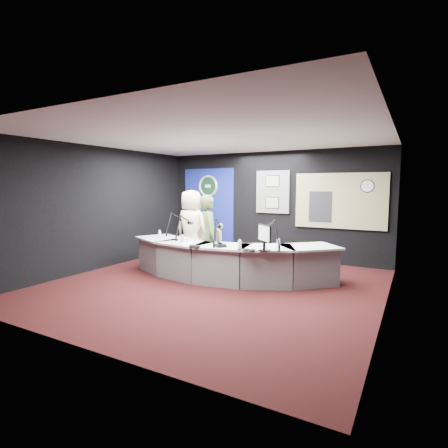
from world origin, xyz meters
The scene contains 33 objects.
ground centered at (0.00, 0.00, 0.00)m, with size 6.00×6.00×0.00m, color black.
ceiling centered at (0.00, 0.00, 2.80)m, with size 6.00×6.00×0.02m, color silver.
wall_back centered at (0.00, 3.00, 1.40)m, with size 6.00×0.02×2.80m, color black.
wall_front centered at (0.00, -3.00, 1.40)m, with size 6.00×0.02×2.80m, color black.
wall_left centered at (-3.00, 0.00, 1.40)m, with size 0.02×6.00×2.80m, color black.
wall_right centered at (3.00, 0.00, 1.40)m, with size 0.02×6.00×2.80m, color black.
broadcast_desk centered at (-0.05, 0.55, 0.38)m, with size 4.50×1.90×0.75m, color #B5B8BA, non-canonical shape.
backdrop_panel centered at (-1.90, 2.97, 1.25)m, with size 1.60×0.05×2.30m, color navy.
agency_seal centered at (-1.90, 2.93, 1.90)m, with size 0.63×0.63×0.07m, color silver.
seal_center centered at (-1.90, 2.94, 1.90)m, with size 0.48×0.48×0.01m, color black.
pinboard centered at (0.05, 2.97, 1.75)m, with size 0.90×0.04×1.10m, color slate.
framed_photo_upper centered at (0.05, 2.94, 2.03)m, with size 0.34×0.02×0.27m, color gray.
framed_photo_lower centered at (0.05, 2.94, 1.47)m, with size 0.34×0.02×0.27m, color gray.
booth_window_frame centered at (1.75, 2.97, 1.55)m, with size 2.12×0.06×1.32m, color tan.
booth_glow centered at (1.75, 2.96, 1.55)m, with size 2.00×0.02×1.20m, color beige.
equipment_rack centered at (1.30, 2.94, 1.40)m, with size 0.55×0.02×0.75m, color black.
wall_clock centered at (2.35, 2.94, 1.90)m, with size 0.28×0.28×0.01m, color white.
armchair_left centered at (-1.37, 1.30, 0.53)m, with size 0.60×0.60×1.07m, color #A97A4D, non-canonical shape.
armchair_right centered at (-0.52, 0.70, 0.47)m, with size 0.53×0.53×0.95m, color #A97A4D, non-canonical shape.
draped_jacket centered at (-1.37, 1.55, 0.62)m, with size 0.50×0.10×0.70m, color slate.
person_man centered at (-1.37, 1.30, 0.90)m, with size 0.88×0.58×1.81m, color #FCFAC9.
person_woman centered at (-0.52, 0.70, 0.85)m, with size 0.62×0.41×1.71m, color #4D6133.
computer_monitor centered at (1.03, 0.06, 1.07)m, with size 0.45×0.03×0.31m, color black.
desk_phone centered at (0.13, 0.07, 0.78)m, with size 0.22×0.17×0.05m, color black.
headphones_near centered at (0.79, -0.08, 0.77)m, with size 0.23×0.23×0.04m, color black.
headphones_far centered at (-0.29, -0.20, 0.77)m, with size 0.23×0.23×0.04m, color black.
paper_stack centered at (-1.15, 0.62, 0.75)m, with size 0.22×0.31×0.00m, color white.
notepad centered at (-0.67, 0.13, 0.75)m, with size 0.23×0.33×0.00m, color white.
boom_mic_a centered at (-1.60, 0.96, 1.05)m, with size 0.16×0.74×0.60m, color black, non-canonical shape.
boom_mic_b centered at (-1.04, 0.52, 1.05)m, with size 0.17×0.74×0.60m, color black, non-canonical shape.
boom_mic_c centered at (-0.02, 0.20, 1.05)m, with size 0.31×0.71×0.60m, color black, non-canonical shape.
boom_mic_d centered at (1.03, 0.35, 1.05)m, with size 0.60×0.51×0.60m, color black, non-canonical shape.
water_bottles centered at (-0.25, 0.27, 0.84)m, with size 2.80×0.55×0.18m, color silver, non-canonical shape.
Camera 1 is at (3.35, -5.63, 1.89)m, focal length 28.00 mm.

